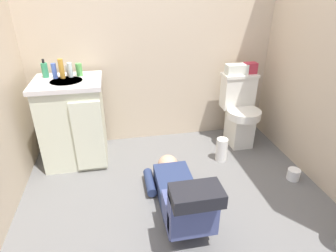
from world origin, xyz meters
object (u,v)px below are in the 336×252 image
at_px(bottle_amber, 61,69).
at_px(bottle_green, 79,70).
at_px(toilet, 240,111).
at_px(faucet, 67,70).
at_px(tissue_box, 237,69).
at_px(bottle_blue, 54,71).
at_px(toilet_paper_roll, 293,174).
at_px(toiletry_bag, 250,68).
at_px(bottle_clear, 70,70).
at_px(soap_dispenser, 45,70).
at_px(vanity_cabinet, 74,121).
at_px(person_plumber, 180,195).
at_px(paper_towel_roll, 222,149).

bearing_deg(bottle_amber, bottle_green, 18.36).
relative_size(toilet, faucet, 7.50).
relative_size(tissue_box, bottle_blue, 1.63).
xyz_separation_m(faucet, toilet_paper_roll, (1.92, -0.86, -0.82)).
xyz_separation_m(toiletry_bag, bottle_clear, (-1.77, -0.02, 0.08)).
relative_size(toiletry_bag, soap_dispenser, 0.75).
bearing_deg(bottle_clear, toiletry_bag, 0.79).
xyz_separation_m(bottle_clear, toilet_paper_roll, (1.89, -0.81, -0.84)).
xyz_separation_m(faucet, tissue_box, (1.65, -0.03, -0.07)).
xyz_separation_m(bottle_blue, toilet_paper_roll, (2.02, -0.80, -0.84)).
distance_m(bottle_amber, toilet_paper_roll, 2.28).
distance_m(bottle_blue, bottle_green, 0.21).
xyz_separation_m(faucet, bottle_amber, (-0.04, -0.08, 0.04)).
distance_m(toilet, soap_dispenser, 1.96).
bearing_deg(vanity_cabinet, bottle_amber, 120.07).
distance_m(faucet, soap_dispenser, 0.19).
bearing_deg(bottle_green, soap_dispenser, 178.41).
bearing_deg(person_plumber, bottle_clear, 127.67).
xyz_separation_m(toiletry_bag, soap_dispenser, (-1.99, 0.01, 0.08)).
bearing_deg(faucet, bottle_amber, -116.14).
xyz_separation_m(soap_dispenser, toilet_paper_roll, (2.11, -0.84, -0.84)).
bearing_deg(faucet, vanity_cabinet, -88.69).
bearing_deg(person_plumber, tissue_box, 51.75).
bearing_deg(toiletry_bag, bottle_amber, -178.50).
relative_size(person_plumber, bottle_amber, 6.16).
bearing_deg(toilet_paper_roll, faucet, 155.81).
relative_size(toilet, vanity_cabinet, 0.91).
xyz_separation_m(paper_towel_roll, toilet_paper_roll, (0.53, -0.43, -0.07)).
xyz_separation_m(person_plumber, soap_dispenser, (-1.01, 1.06, 0.71)).
distance_m(toilet, bottle_green, 1.67).
xyz_separation_m(tissue_box, bottle_blue, (-1.75, -0.04, 0.09)).
relative_size(vanity_cabinet, bottle_clear, 6.28).
bearing_deg(tissue_box, toiletry_bag, 0.00).
height_order(toilet, tissue_box, tissue_box).
height_order(vanity_cabinet, bottle_green, bottle_green).
bearing_deg(toilet, toilet_paper_roll, -73.09).
bearing_deg(paper_towel_roll, bottle_green, 162.37).
distance_m(tissue_box, bottle_green, 1.55).
height_order(vanity_cabinet, toilet_paper_roll, vanity_cabinet).
bearing_deg(faucet, toiletry_bag, -0.89).
height_order(vanity_cabinet, soap_dispenser, soap_dispenser).
bearing_deg(vanity_cabinet, bottle_clear, 73.83).
relative_size(faucet, soap_dispenser, 0.60).
distance_m(tissue_box, bottle_amber, 1.69).
bearing_deg(toilet_paper_roll, soap_dispenser, 158.23).
distance_m(soap_dispenser, bottle_green, 0.30).
distance_m(toiletry_bag, toilet_paper_roll, 1.13).
bearing_deg(paper_towel_roll, toiletry_bag, 45.35).
bearing_deg(person_plumber, soap_dispenser, 133.73).
distance_m(toilet, person_plumber, 1.31).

